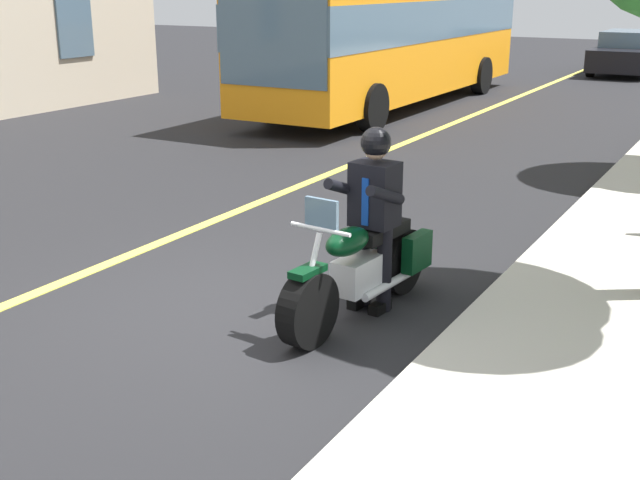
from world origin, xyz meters
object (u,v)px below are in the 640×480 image
(rider_main, at_px, (374,203))
(motorcycle_main, at_px, (362,269))
(bus_near, at_px, (394,28))
(car_dark, at_px, (628,53))

(rider_main, bearing_deg, motorcycle_main, -4.69)
(bus_near, height_order, car_dark, bus_near)
(car_dark, bearing_deg, rider_main, 4.06)
(motorcycle_main, distance_m, rider_main, 0.61)
(rider_main, xyz_separation_m, car_dark, (-22.61, -1.60, -0.35))
(bus_near, bearing_deg, rider_main, 23.98)
(motorcycle_main, xyz_separation_m, rider_main, (-0.19, 0.02, 0.58))
(motorcycle_main, xyz_separation_m, bus_near, (-12.29, -5.37, 1.42))
(rider_main, distance_m, bus_near, 13.27)
(motorcycle_main, relative_size, car_dark, 0.48)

